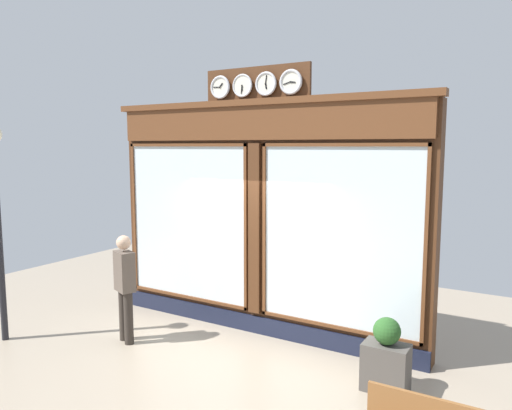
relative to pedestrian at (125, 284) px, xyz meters
name	(u,v)px	position (x,y,z in m)	size (l,w,h in m)	color
shop_facade	(260,217)	(-1.54, -1.50, 0.98)	(5.63, 0.42, 4.26)	#4C2B16
pedestrian	(125,284)	(0.00, 0.00, 0.00)	(0.42, 0.34, 1.69)	#312A24
planter_box	(386,367)	(-3.91, -0.56, -0.63)	(0.56, 0.36, 0.60)	#4C4742
planter_shrub	(387,331)	(-3.91, -0.56, -0.16)	(0.34, 0.34, 0.34)	#285623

